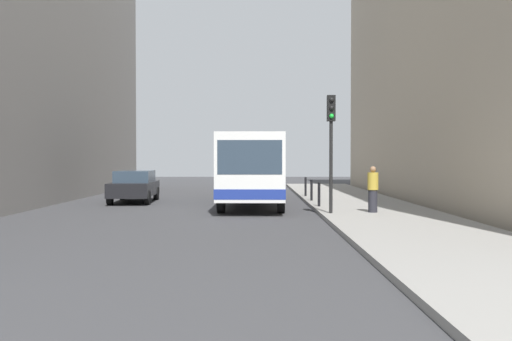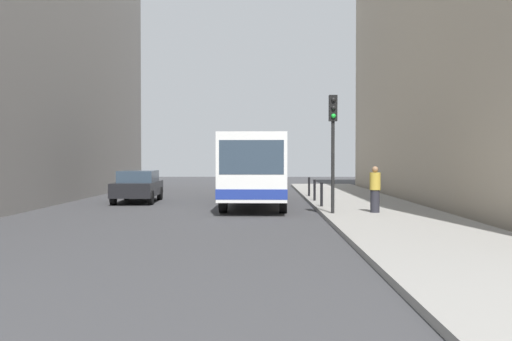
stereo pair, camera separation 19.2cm
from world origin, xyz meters
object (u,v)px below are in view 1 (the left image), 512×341
(bollard_near, at_px, (322,194))
(bollard_mid, at_px, (314,190))
(pedestrian_near_signal, at_px, (376,189))
(bollard_far, at_px, (308,187))
(bus, at_px, (256,166))
(traffic_light, at_px, (334,131))
(car_beside_bus, at_px, (137,186))

(bollard_near, xyz_separation_m, bollard_mid, (0.00, 3.02, 0.00))
(bollard_near, relative_size, pedestrian_near_signal, 0.58)
(bollard_far, bearing_deg, bollard_mid, -90.00)
(bollard_mid, relative_size, bollard_far, 1.00)
(bus, xyz_separation_m, traffic_light, (2.72, -5.61, 1.28))
(bollard_mid, relative_size, pedestrian_near_signal, 0.58)
(pedestrian_near_signal, bearing_deg, bollard_far, -91.27)
(car_beside_bus, xyz_separation_m, bollard_mid, (8.20, -0.91, -0.16))
(traffic_light, xyz_separation_m, bollard_far, (-0.10, 8.81, -2.38))
(traffic_light, xyz_separation_m, bollard_near, (-0.10, 2.77, -2.38))
(bollard_near, distance_m, pedestrian_near_signal, 2.97)
(bollard_mid, height_order, pedestrian_near_signal, pedestrian_near_signal)
(bus, distance_m, bollard_near, 4.02)
(bus, distance_m, pedestrian_near_signal, 6.83)
(car_beside_bus, bearing_deg, bus, 166.05)
(car_beside_bus, bearing_deg, bollard_near, 151.54)
(car_beside_bus, height_order, pedestrian_near_signal, pedestrian_near_signal)
(bus, distance_m, bollard_mid, 2.85)
(traffic_light, bearing_deg, bollard_far, 90.65)
(traffic_light, relative_size, bollard_mid, 4.32)
(bus, bearing_deg, bollard_far, -128.15)
(bus, height_order, pedestrian_near_signal, bus)
(car_beside_bus, height_order, bollard_far, car_beside_bus)
(traffic_light, distance_m, pedestrian_near_signal, 2.57)
(bus, distance_m, bollard_far, 4.28)
(traffic_light, bearing_deg, bus, 115.88)
(bollard_far, height_order, pedestrian_near_signal, pedestrian_near_signal)
(bollard_mid, bearing_deg, pedestrian_near_signal, -73.50)
(bollard_near, xyz_separation_m, bollard_far, (0.00, 6.04, 0.00))
(traffic_light, bearing_deg, car_beside_bus, 141.09)
(bollard_near, bearing_deg, car_beside_bus, 154.37)
(pedestrian_near_signal, bearing_deg, traffic_light, -0.80)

